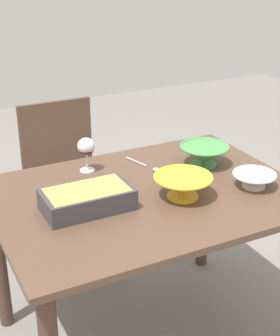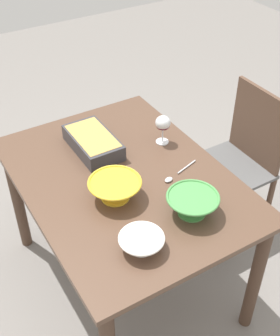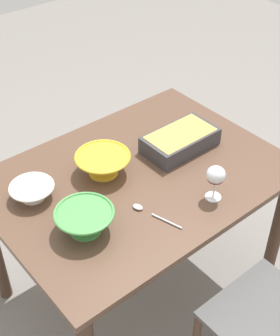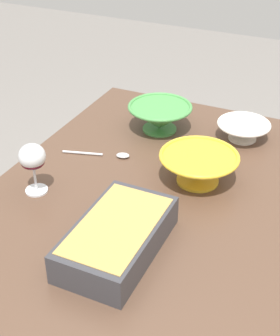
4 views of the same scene
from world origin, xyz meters
name	(u,v)px [view 4 (image 4 of 4)]	position (x,y,z in m)	size (l,w,h in m)	color
dining_table	(152,222)	(0.00, 0.00, 0.66)	(1.27, 0.93, 0.78)	brown
wine_glass	(32,159)	(0.15, -0.32, 0.89)	(0.08, 0.08, 0.16)	white
casserole_dish	(117,236)	(0.28, 0.02, 0.83)	(0.35, 0.19, 0.08)	#38383D
mixing_bowl	(199,167)	(-0.11, 0.10, 0.83)	(0.24, 0.24, 0.10)	yellow
small_bowl	(160,116)	(-0.37, -0.13, 0.83)	(0.23, 0.23, 0.10)	#4C994C
serving_bowl	(243,129)	(-0.43, 0.16, 0.82)	(0.19, 0.19, 0.06)	white
serving_spoon	(110,155)	(-0.12, -0.21, 0.79)	(0.08, 0.22, 0.01)	silver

